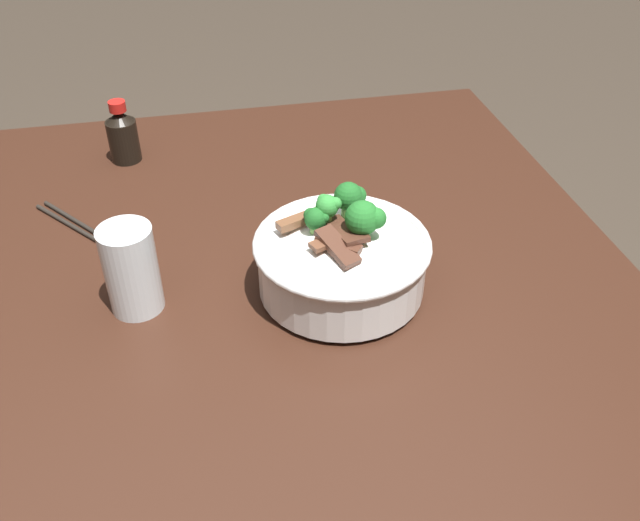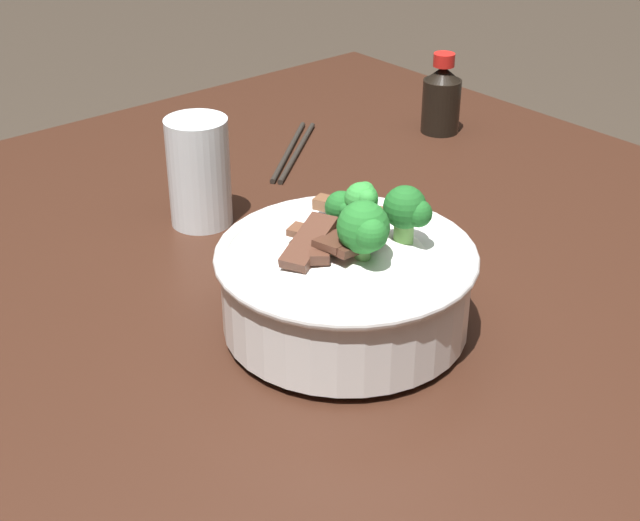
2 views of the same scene
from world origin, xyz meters
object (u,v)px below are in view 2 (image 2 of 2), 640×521
Objects in this scene: chopsticks_pair at (293,151)px; soy_sauce_bottle at (441,98)px; rice_bowl at (347,279)px; drinking_glass at (199,179)px.

soy_sauce_bottle reaches higher than chopsticks_pair.
rice_bowl is at bearing -32.16° from chopsticks_pair.
soy_sauce_bottle is at bearing 123.88° from rice_bowl.
rice_bowl reaches higher than chopsticks_pair.
rice_bowl reaches higher than drinking_glass.
soy_sauce_bottle is (-0.02, 0.42, -0.00)m from drinking_glass.
soy_sauce_bottle is (-0.30, 0.45, -0.01)m from rice_bowl.
drinking_glass is 0.42m from soy_sauce_bottle.
chopsticks_pair is at bearing 147.84° from rice_bowl.
soy_sauce_bottle is (0.07, 0.21, 0.05)m from chopsticks_pair.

